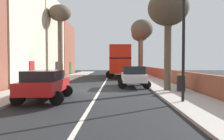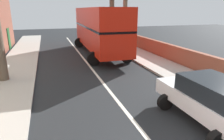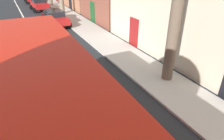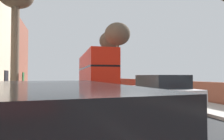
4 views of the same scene
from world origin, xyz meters
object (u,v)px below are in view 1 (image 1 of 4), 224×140
at_px(parked_car_white_right_0, 133,75).
at_px(street_tree_right_3, 168,11).
at_px(parked_car_red_left_3, 45,83).
at_px(street_tree_right_1, 142,30).
at_px(street_tree_right_5, 140,35).
at_px(street_tree_left_2, 60,18).
at_px(lamppost_right, 184,23).
at_px(litter_bin_right, 181,83).
at_px(double_decker_bus, 120,60).

distance_m(parked_car_white_right_0, street_tree_right_3, 5.65).
bearing_deg(parked_car_red_left_3, street_tree_right_1, 70.33).
distance_m(parked_car_white_right_0, parked_car_red_left_3, 8.03).
height_order(street_tree_right_1, street_tree_right_3, street_tree_right_1).
height_order(parked_car_white_right_0, street_tree_right_5, street_tree_right_5).
distance_m(parked_car_red_left_3, street_tree_left_2, 14.92).
height_order(parked_car_white_right_0, parked_car_red_left_3, parked_car_white_right_0).
height_order(parked_car_white_right_0, street_tree_left_2, street_tree_left_2).
bearing_deg(street_tree_left_2, lamppost_right, -55.76).
relative_size(parked_car_red_left_3, street_tree_left_2, 0.50).
relative_size(street_tree_right_5, litter_bin_right, 7.48).
xyz_separation_m(parked_car_red_left_3, lamppost_right, (6.80, -0.71, 2.91)).
bearing_deg(lamppost_right, street_tree_right_1, 88.46).
distance_m(double_decker_bus, street_tree_right_3, 16.02).
relative_size(street_tree_left_2, street_tree_right_5, 1.02).
bearing_deg(litter_bin_right, street_tree_right_5, 90.25).
distance_m(double_decker_bus, parked_car_white_right_0, 12.72).
height_order(street_tree_right_1, litter_bin_right, street_tree_right_1).
height_order(street_tree_right_5, litter_bin_right, street_tree_right_5).
bearing_deg(street_tree_right_3, litter_bin_right, -37.29).
relative_size(street_tree_right_5, lamppost_right, 1.31).
height_order(street_tree_left_2, street_tree_right_5, street_tree_left_2).
bearing_deg(parked_car_red_left_3, double_decker_bus, 77.48).
bearing_deg(lamppost_right, double_decker_bus, 97.55).
bearing_deg(parked_car_white_right_0, street_tree_right_3, -54.05).
distance_m(street_tree_right_3, street_tree_right_5, 22.53).
relative_size(double_decker_bus, litter_bin_right, 10.18).
height_order(street_tree_right_5, lamppost_right, street_tree_right_5).
height_order(parked_car_white_right_0, street_tree_right_3, street_tree_right_3).
relative_size(street_tree_right_3, street_tree_right_5, 0.80).
bearing_deg(litter_bin_right, parked_car_red_left_3, -159.71).
distance_m(street_tree_right_1, lamppost_right, 21.55).
bearing_deg(street_tree_right_1, litter_bin_right, -88.63).
distance_m(street_tree_right_5, litter_bin_right, 23.81).
bearing_deg(parked_car_red_left_3, street_tree_right_5, 73.47).
bearing_deg(parked_car_red_left_3, parked_car_white_right_0, 51.53).
relative_size(street_tree_right_1, street_tree_right_3, 1.24).
bearing_deg(street_tree_right_3, street_tree_right_5, 88.39).
xyz_separation_m(street_tree_right_1, street_tree_left_2, (-10.14, -7.29, 0.24)).
distance_m(street_tree_left_2, street_tree_right_5, 16.37).
xyz_separation_m(street_tree_right_3, street_tree_right_5, (0.63, 22.48, 1.32)).
xyz_separation_m(double_decker_bus, street_tree_left_2, (-6.96, -5.57, 4.62)).
distance_m(street_tree_right_5, lamppost_right, 26.80).
relative_size(parked_car_white_right_0, street_tree_right_1, 0.52).
distance_m(street_tree_left_2, litter_bin_right, 16.14).
bearing_deg(parked_car_red_left_3, street_tree_right_3, 25.97).
distance_m(parked_car_red_left_3, street_tree_right_3, 9.04).
bearing_deg(lamppost_right, parked_car_white_right_0, 104.42).
height_order(parked_car_red_left_3, litter_bin_right, parked_car_red_left_3).
height_order(double_decker_bus, lamppost_right, lamppost_right).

